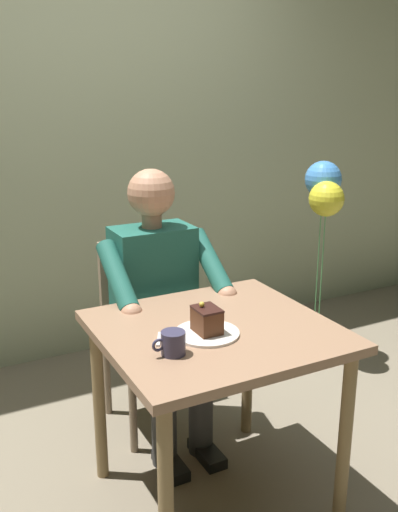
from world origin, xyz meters
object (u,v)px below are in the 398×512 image
Objects in this scene: chair at (147,324)px; balloon_display at (324,214)px; dessert_spoon at (163,343)px; seated_person at (160,304)px; coffee_cup at (173,343)px; cake_slice at (207,320)px; dining_table at (216,352)px.

balloon_display is at bearing -174.86° from chair.
dessert_spoon is (0.23, 0.73, 0.26)m from chair.
coffee_cup is at bearing 69.98° from seated_person.
cake_slice reaches higher than coffee_cup.
chair is at bearing -107.61° from dessert_spoon.
chair is 7.65× the size of coffee_cup.
balloon_display reaches higher than dessert_spoon.
cake_slice is 0.80× the size of dessert_spoon.
dining_table is 0.94× the size of chair.
coffee_cup is (0.24, 0.13, 0.15)m from dining_table.
chair is 0.80m from cake_slice.
dining_table is at bearing 90.00° from seated_person.
dining_table is 0.52m from seated_person.
cake_slice is at bearing 83.72° from seated_person.
chair is at bearing -94.83° from cake_slice.
chair is 1.22m from balloon_display.
seated_person reaches higher than coffee_cup.
cake_slice is (0.06, 0.56, 0.15)m from seated_person.
chair is at bearing -90.00° from dining_table.
cake_slice is 1.47m from balloon_display.
chair is 0.71× the size of seated_person.
dining_table is 0.18m from cake_slice.
seated_person is 0.62m from dessert_spoon.
coffee_cup is at bearing 73.91° from chair.
dessert_spoon is (-0.00, -0.09, -0.04)m from coffee_cup.
cake_slice is 0.20m from coffee_cup.
balloon_display is at bearing -145.29° from dining_table.
seated_person is (0.00, 0.17, 0.16)m from chair.
chair is at bearing -90.00° from seated_person.
cake_slice is 0.18m from dessert_spoon.
dining_table is 0.70× the size of balloon_display.
balloon_display is (-1.14, -0.79, 0.26)m from dining_table.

